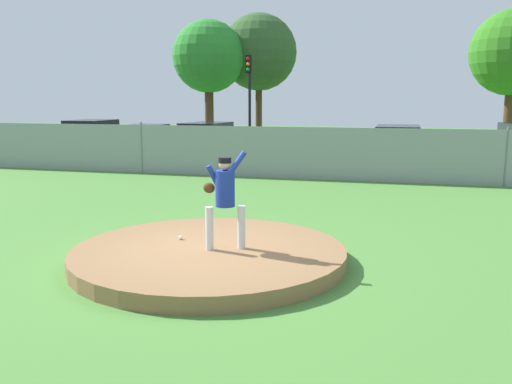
{
  "coord_description": "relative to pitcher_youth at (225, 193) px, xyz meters",
  "views": [
    {
      "loc": [
        3.06,
        -8.32,
        2.74
      ],
      "look_at": [
        0.41,
        1.56,
        0.97
      ],
      "focal_mm": 37.88,
      "sensor_mm": 36.0,
      "label": 1
    }
  ],
  "objects": [
    {
      "name": "asphalt_strip",
      "position": [
        -0.29,
        14.5,
        -1.2
      ],
      "size": [
        44.0,
        7.0,
        0.01
      ],
      "primitive_type": "cube",
      "color": "#2B2B2D",
      "rests_on": "ground_plane"
    },
    {
      "name": "parked_car_teal",
      "position": [
        -8.72,
        14.34,
        -0.45
      ],
      "size": [
        2.06,
        4.48,
        1.57
      ],
      "color": "#146066",
      "rests_on": "ground_plane"
    },
    {
      "name": "traffic_light_near",
      "position": [
        -4.87,
        18.8,
        2.16
      ],
      "size": [
        0.28,
        0.46,
        4.92
      ],
      "color": "black",
      "rests_on": "ground_plane"
    },
    {
      "name": "parked_car_red",
      "position": [
        -5.7,
        14.62,
        -0.39
      ],
      "size": [
        2.13,
        4.7,
        1.69
      ],
      "color": "#A81919",
      "rests_on": "ground_plane"
    },
    {
      "name": "chainlink_fence",
      "position": [
        -0.29,
        10.0,
        -0.31
      ],
      "size": [
        31.42,
        0.07,
        1.89
      ],
      "color": "gray",
      "rests_on": "ground_plane"
    },
    {
      "name": "tree_slender_far",
      "position": [
        -5.59,
        23.49,
        4.24
      ],
      "size": [
        4.51,
        4.51,
        7.72
      ],
      "color": "#4C331E",
      "rests_on": "ground_plane"
    },
    {
      "name": "parked_car_charcoal",
      "position": [
        -11.38,
        14.41,
        -0.37
      ],
      "size": [
        1.89,
        4.28,
        1.76
      ],
      "color": "#232328",
      "rests_on": "ground_plane"
    },
    {
      "name": "ground_plane",
      "position": [
        -0.29,
        6.0,
        -1.2
      ],
      "size": [
        80.0,
        80.0,
        0.0
      ],
      "primitive_type": "plane",
      "color": "#4C8438"
    },
    {
      "name": "tree_tall_centre",
      "position": [
        -7.95,
        21.26,
        3.86
      ],
      "size": [
        4.08,
        4.08,
        7.14
      ],
      "color": "#4C331E",
      "rests_on": "ground_plane"
    },
    {
      "name": "pitchers_mound",
      "position": [
        -0.29,
        -0.0,
        -1.07
      ],
      "size": [
        4.63,
        4.63,
        0.26
      ],
      "primitive_type": "cylinder",
      "color": "olive",
      "rests_on": "ground_plane"
    },
    {
      "name": "pitcher_youth",
      "position": [
        0.0,
        0.0,
        0.0
      ],
      "size": [
        0.77,
        0.35,
        1.66
      ],
      "color": "silver",
      "rests_on": "pitchers_mound"
    },
    {
      "name": "parked_car_burgundy",
      "position": [
        2.65,
        14.5,
        -0.4
      ],
      "size": [
        1.95,
        4.75,
        1.66
      ],
      "color": "maroon",
      "rests_on": "ground_plane"
    },
    {
      "name": "baseball",
      "position": [
        -0.96,
        0.37,
        -0.91
      ],
      "size": [
        0.07,
        0.07,
        0.07
      ],
      "primitive_type": "sphere",
      "color": "white",
      "rests_on": "pitchers_mound"
    },
    {
      "name": "traffic_cone_orange",
      "position": [
        -1.77,
        16.07,
        -0.94
      ],
      "size": [
        0.4,
        0.4,
        0.55
      ],
      "color": "orange",
      "rests_on": "asphalt_strip"
    }
  ]
}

